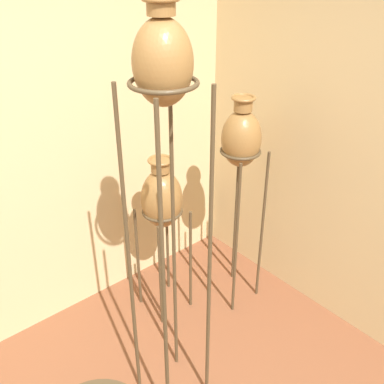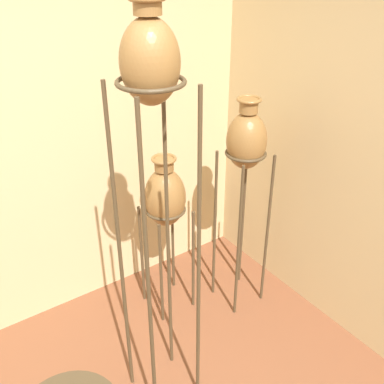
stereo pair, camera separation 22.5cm
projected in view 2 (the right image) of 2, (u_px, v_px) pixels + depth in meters
name	position (u px, v px, depth m)	size (l,w,h in m)	color
vase_stand_tall	(151.00, 90.00, 1.80)	(0.30, 0.30, 2.16)	#473823
vase_stand_medium	(246.00, 146.00, 2.78)	(0.28, 0.28, 1.52)	#473823
vase_stand_short	(165.00, 199.00, 2.89)	(0.28, 0.28, 1.17)	#473823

